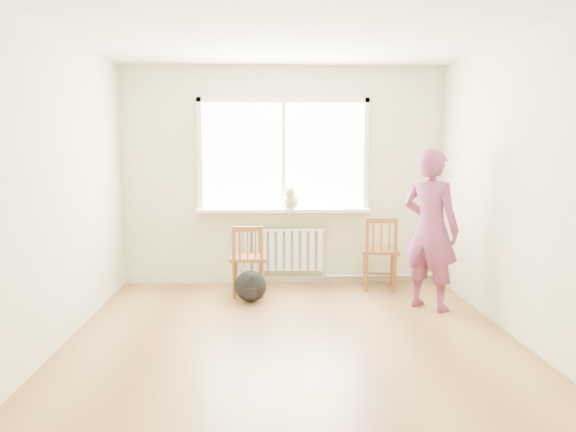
{
  "coord_description": "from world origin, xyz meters",
  "views": [
    {
      "loc": [
        -0.25,
        -4.75,
        1.7
      ],
      "look_at": [
        0.01,
        1.2,
        0.97
      ],
      "focal_mm": 35.0,
      "sensor_mm": 36.0,
      "label": 1
    }
  ],
  "objects": [
    {
      "name": "person",
      "position": [
        1.5,
        0.99,
        0.85
      ],
      "size": [
        0.72,
        0.73,
        1.7
      ],
      "primitive_type": "imported",
      "rotation": [
        0.0,
        0.0,
        2.35
      ],
      "color": "#C3414D",
      "rests_on": "floor"
    },
    {
      "name": "chair_right",
      "position": [
        1.14,
        1.8,
        0.45
      ],
      "size": [
        0.49,
        0.47,
        0.89
      ],
      "rotation": [
        0.0,
        0.0,
        3.01
      ],
      "color": "brown",
      "rests_on": "floor"
    },
    {
      "name": "chair_left",
      "position": [
        -0.43,
        1.57,
        0.42
      ],
      "size": [
        0.41,
        0.4,
        0.83
      ],
      "rotation": [
        0.0,
        0.0,
        3.13
      ],
      "color": "brown",
      "rests_on": "floor"
    },
    {
      "name": "cat",
      "position": [
        0.08,
        2.05,
        1.07
      ],
      "size": [
        0.23,
        0.46,
        0.31
      ],
      "rotation": [
        0.0,
        0.0,
        -0.11
      ],
      "color": "beige",
      "rests_on": "windowsill"
    },
    {
      "name": "floor",
      "position": [
        0.0,
        0.0,
        0.0
      ],
      "size": [
        4.5,
        4.5,
        0.0
      ],
      "primitive_type": "plane",
      "color": "olive",
      "rests_on": "ground"
    },
    {
      "name": "windowsill",
      "position": [
        0.0,
        2.14,
        0.93
      ],
      "size": [
        2.15,
        0.22,
        0.04
      ],
      "primitive_type": "cube",
      "color": "white",
      "rests_on": "back_wall"
    },
    {
      "name": "back_wall",
      "position": [
        0.0,
        2.25,
        1.35
      ],
      "size": [
        4.0,
        0.01,
        2.7
      ],
      "primitive_type": "cube",
      "color": "beige",
      "rests_on": "ground"
    },
    {
      "name": "baseboard",
      "position": [
        0.0,
        2.23,
        0.04
      ],
      "size": [
        4.0,
        0.03,
        0.08
      ],
      "primitive_type": "cube",
      "color": "beige",
      "rests_on": "ground"
    },
    {
      "name": "window",
      "position": [
        0.0,
        2.22,
        1.66
      ],
      "size": [
        2.12,
        0.05,
        1.42
      ],
      "color": "white",
      "rests_on": "back_wall"
    },
    {
      "name": "heating_pipe",
      "position": [
        1.25,
        2.19,
        0.08
      ],
      "size": [
        1.4,
        0.04,
        0.04
      ],
      "primitive_type": "cylinder",
      "rotation": [
        0.0,
        1.57,
        0.0
      ],
      "color": "silver",
      "rests_on": "back_wall"
    },
    {
      "name": "backpack",
      "position": [
        -0.4,
        1.33,
        0.18
      ],
      "size": [
        0.37,
        0.29,
        0.35
      ],
      "primitive_type": "ellipsoid",
      "rotation": [
        0.0,
        0.0,
        -0.06
      ],
      "color": "black",
      "rests_on": "floor"
    },
    {
      "name": "ceiling",
      "position": [
        0.0,
        0.0,
        2.7
      ],
      "size": [
        4.5,
        4.5,
        0.0
      ],
      "primitive_type": "plane",
      "rotation": [
        3.14,
        0.0,
        0.0
      ],
      "color": "white",
      "rests_on": "back_wall"
    },
    {
      "name": "radiator",
      "position": [
        0.0,
        2.16,
        0.44
      ],
      "size": [
        1.0,
        0.12,
        0.55
      ],
      "color": "white",
      "rests_on": "back_wall"
    }
  ]
}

